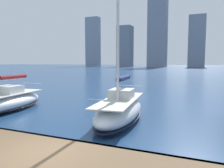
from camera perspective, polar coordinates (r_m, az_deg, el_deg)
dock_pier at (r=7.76m, az=-17.15°, el=-16.76°), size 28.00×2.80×0.60m
city_skyline at (r=167.26m, az=18.39°, el=11.21°), size 176.24×20.70×50.70m
sailboat_navy at (r=12.96m, az=2.11°, el=-6.33°), size 3.00×7.21×12.04m
sailboat_maroon at (r=17.53m, az=-26.07°, el=-3.90°), size 3.34×7.23×12.85m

